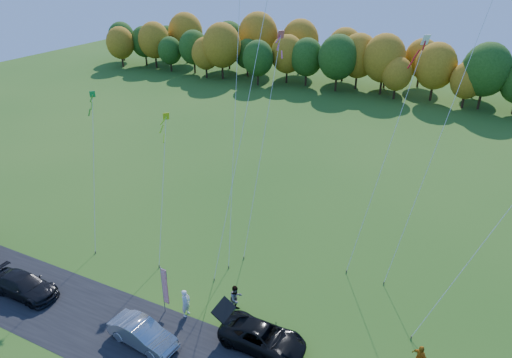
% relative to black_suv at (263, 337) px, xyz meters
% --- Properties ---
extents(ground, '(160.00, 160.00, 0.00)m').
position_rel_black_suv_xyz_m(ground, '(-3.96, 1.18, -0.72)').
color(ground, '#235316').
extents(asphalt_strip, '(90.00, 6.00, 0.01)m').
position_rel_black_suv_xyz_m(asphalt_strip, '(-3.96, -2.82, -0.72)').
color(asphalt_strip, black).
rests_on(asphalt_strip, ground).
extents(tree_line, '(116.00, 12.00, 10.00)m').
position_rel_black_suv_xyz_m(tree_line, '(-3.96, 56.18, -0.72)').
color(tree_line, '#1E4711').
rests_on(tree_line, ground).
extents(black_suv, '(5.24, 2.52, 1.44)m').
position_rel_black_suv_xyz_m(black_suv, '(0.00, 0.00, 0.00)').
color(black_suv, black).
rests_on(black_suv, ground).
extents(silver_sedan, '(4.59, 1.99, 1.47)m').
position_rel_black_suv_xyz_m(silver_sedan, '(-6.48, -2.89, 0.01)').
color(silver_sedan, '#9E9EA2').
rests_on(silver_sedan, ground).
extents(dark_truck_a, '(5.04, 2.11, 1.45)m').
position_rel_black_suv_xyz_m(dark_truck_a, '(-16.51, -2.92, 0.01)').
color(dark_truck_a, black).
rests_on(dark_truck_a, ground).
extents(person_tailgate_a, '(0.49, 0.73, 1.93)m').
position_rel_black_suv_xyz_m(person_tailgate_a, '(-5.52, 0.23, 0.25)').
color(person_tailgate_a, silver).
rests_on(person_tailgate_a, ground).
extents(person_tailgate_b, '(1.05, 1.15, 1.92)m').
position_rel_black_suv_xyz_m(person_tailgate_b, '(-2.88, 2.01, 0.24)').
color(person_tailgate_b, gray).
rests_on(person_tailgate_b, ground).
extents(feather_flag, '(0.47, 0.11, 3.55)m').
position_rel_black_suv_xyz_m(feather_flag, '(-6.78, -0.15, 1.44)').
color(feather_flag, '#999999').
rests_on(feather_flag, ground).
extents(kite_delta_blue, '(5.55, 12.38, 29.56)m').
position_rel_black_suv_xyz_m(kite_delta_blue, '(-7.50, 11.33, 13.58)').
color(kite_delta_blue, '#4C3F33').
rests_on(kite_delta_blue, ground).
extents(kite_parafoil_orange, '(6.52, 12.15, 27.53)m').
position_rel_black_suv_xyz_m(kite_parafoil_orange, '(7.43, 14.59, 12.83)').
color(kite_parafoil_orange, '#4C3F33').
rests_on(kite_parafoil_orange, ground).
extents(kite_delta_red, '(2.78, 10.55, 24.20)m').
position_rel_black_suv_xyz_m(kite_delta_red, '(-5.35, 9.19, 12.22)').
color(kite_delta_red, '#4C3F33').
rests_on(kite_delta_red, ground).
extents(kite_parafoil_rainbow, '(8.15, 6.92, 15.31)m').
position_rel_black_suv_xyz_m(kite_parafoil_rainbow, '(11.04, 7.66, 6.76)').
color(kite_parafoil_rainbow, '#4C3F33').
rests_on(kite_parafoil_rainbow, ground).
extents(kite_diamond_yellow, '(2.56, 5.59, 10.48)m').
position_rel_black_suv_xyz_m(kite_diamond_yellow, '(-11.14, 6.00, 4.37)').
color(kite_diamond_yellow, '#4C3F33').
rests_on(kite_diamond_yellow, ground).
extents(kite_diamond_green, '(2.07, 4.30, 11.97)m').
position_rel_black_suv_xyz_m(kite_diamond_green, '(-16.44, 4.62, 5.17)').
color(kite_diamond_green, '#4C3F33').
rests_on(kite_diamond_green, ground).
extents(kite_diamond_white, '(2.75, 7.88, 16.25)m').
position_rel_black_suv_xyz_m(kite_diamond_white, '(3.56, 12.62, 7.19)').
color(kite_diamond_white, '#4C3F33').
rests_on(kite_diamond_white, ground).
extents(kite_diamond_pink, '(1.26, 8.33, 16.01)m').
position_rel_black_suv_xyz_m(kite_diamond_pink, '(-5.33, 11.09, 7.18)').
color(kite_diamond_pink, '#4C3F33').
rests_on(kite_diamond_pink, ground).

